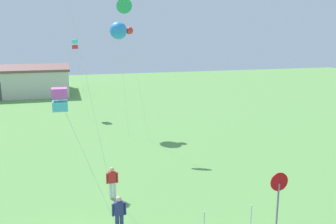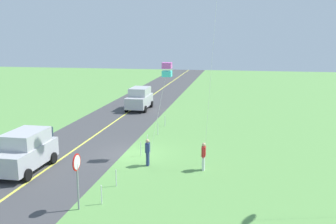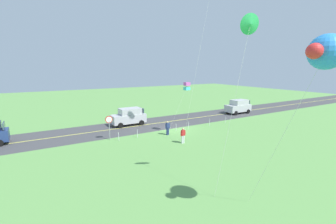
{
  "view_description": "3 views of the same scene",
  "coord_description": "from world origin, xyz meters",
  "views": [
    {
      "loc": [
        0.23,
        -11.82,
        7.92
      ],
      "look_at": [
        4.33,
        2.52,
        4.67
      ],
      "focal_mm": 39.04,
      "sensor_mm": 36.0,
      "label": 1
    },
    {
      "loc": [
        22.63,
        6.56,
        7.53
      ],
      "look_at": [
        3.92,
        3.11,
        3.65
      ],
      "focal_mm": 40.57,
      "sensor_mm": 36.0,
      "label": 2
    },
    {
      "loc": [
        14.79,
        23.04,
        7.49
      ],
      "look_at": [
        4.16,
        5.21,
        3.46
      ],
      "focal_mm": 24.63,
      "sensor_mm": 36.0,
      "label": 3
    }
  ],
  "objects": [
    {
      "name": "person_adult_near",
      "position": [
        2.18,
        4.82,
        0.86
      ],
      "size": [
        0.58,
        0.22,
        1.6
      ],
      "rotation": [
        0.0,
        0.0,
        1.56
      ],
      "color": "silver",
      "rests_on": "ground"
    },
    {
      "name": "stop_sign",
      "position": [
        8.14,
        -0.1,
        1.8
      ],
      "size": [
        0.76,
        0.08,
        2.56
      ],
      "color": "gray",
      "rests_on": "ground"
    },
    {
      "name": "person_adult_companion",
      "position": [
        2.03,
        1.55,
        0.86
      ],
      "size": [
        0.58,
        0.22,
        1.6
      ],
      "rotation": [
        0.0,
        0.0,
        5.49
      ],
      "color": "navy",
      "rests_on": "ground"
    },
    {
      "name": "kite_pink_drift",
      "position": [
        4.73,
        18.23,
        8.09
      ],
      "size": [
        1.9,
        3.74,
        8.79
      ],
      "color": "silver",
      "rests_on": "ground"
    },
    {
      "name": "kite_yellow_high",
      "position": [
        1.4,
        25.0,
        6.81
      ],
      "size": [
        1.17,
        3.39,
        7.26
      ],
      "color": "silver",
      "rests_on": "ground"
    },
    {
      "name": "kite_blue_mid",
      "position": [
        0.03,
        2.32,
        5.44
      ],
      "size": [
        2.29,
        1.06,
        5.89
      ],
      "color": "silver",
      "rests_on": "ground"
    },
    {
      "name": "fence_post_5",
      "position": [
        7.44,
        0.7,
        0.45
      ],
      "size": [
        0.05,
        0.05,
        0.9
      ],
      "primitive_type": "cylinder",
      "color": "silver",
      "rests_on": "ground"
    },
    {
      "name": "fence_post_4",
      "position": [
        5.33,
        0.7,
        0.45
      ],
      "size": [
        0.05,
        0.05,
        0.9
      ],
      "primitive_type": "cylinder",
      "color": "silver",
      "rests_on": "ground"
    },
    {
      "name": "kite_green_far",
      "position": [
        4.55,
        14.31,
        9.69
      ],
      "size": [
        2.16,
        0.83,
        10.28
      ],
      "color": "silver",
      "rests_on": "ground"
    }
  ]
}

